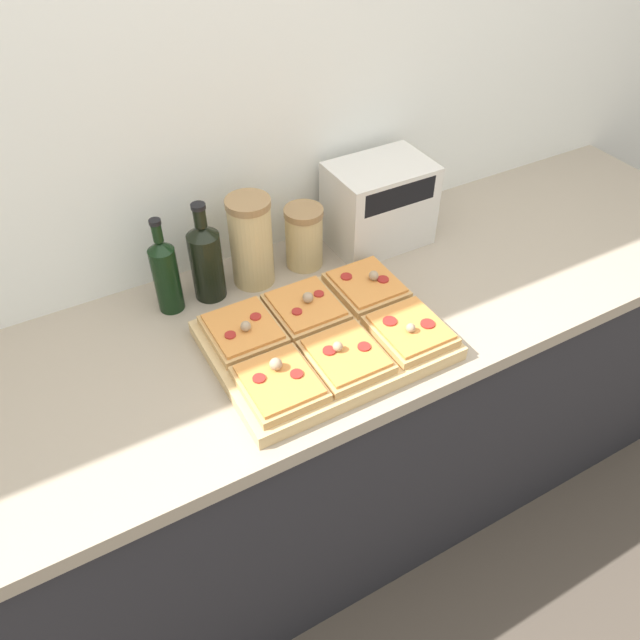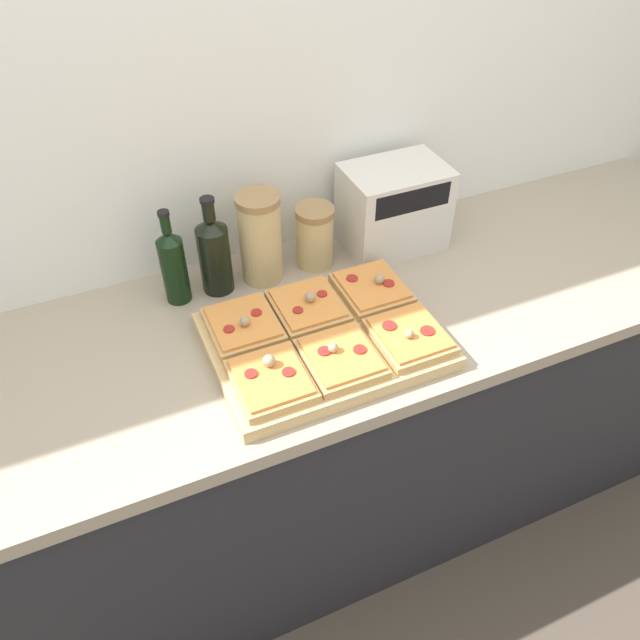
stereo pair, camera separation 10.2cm
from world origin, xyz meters
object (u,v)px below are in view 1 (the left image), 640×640
wine_bottle (206,260)px  grain_jar_tall (251,242)px  cutting_board (326,340)px  olive_oil_bottle (166,274)px  toaster_oven (379,204)px  grain_jar_short (304,237)px

wine_bottle → grain_jar_tall: bearing=0.0°
wine_bottle → grain_jar_tall: size_ratio=1.10×
cutting_board → wine_bottle: wine_bottle is taller
olive_oil_bottle → wine_bottle: (0.10, -0.00, 0.00)m
olive_oil_bottle → toaster_oven: bearing=-0.1°
olive_oil_bottle → grain_jar_short: bearing=-0.0°
grain_jar_short → toaster_oven: bearing=-0.2°
cutting_board → toaster_oven: (0.33, 0.30, 0.10)m
olive_oil_bottle → grain_jar_tall: 0.22m
grain_jar_tall → toaster_oven: 0.38m
cutting_board → olive_oil_bottle: olive_oil_bottle is taller
olive_oil_bottle → wine_bottle: wine_bottle is taller
cutting_board → grain_jar_short: bearing=70.9°
cutting_board → toaster_oven: size_ratio=1.77×
olive_oil_bottle → wine_bottle: size_ratio=0.97×
cutting_board → toaster_oven: bearing=42.1°
toaster_oven → wine_bottle: bearing=179.9°
olive_oil_bottle → grain_jar_tall: size_ratio=1.06×
olive_oil_bottle → grain_jar_short: olive_oil_bottle is taller
grain_jar_tall → grain_jar_short: grain_jar_tall is taller
cutting_board → grain_jar_tall: bearing=98.1°
wine_bottle → toaster_oven: 0.50m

